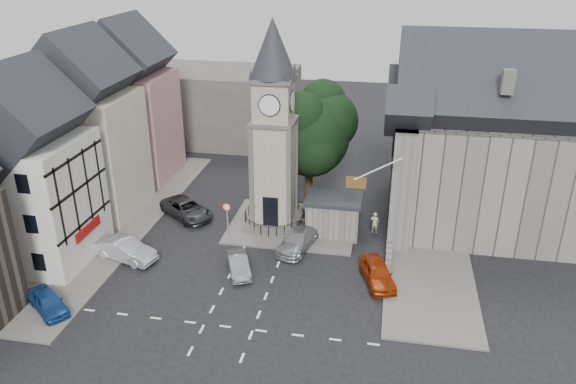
% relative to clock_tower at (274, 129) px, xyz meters
% --- Properties ---
extents(ground, '(120.00, 120.00, 0.00)m').
position_rel_clock_tower_xyz_m(ground, '(0.00, -7.99, -8.12)').
color(ground, black).
rests_on(ground, ground).
extents(pavement_west, '(6.00, 30.00, 0.14)m').
position_rel_clock_tower_xyz_m(pavement_west, '(-12.50, -1.99, -8.05)').
color(pavement_west, '#595651').
rests_on(pavement_west, ground).
extents(pavement_east, '(6.00, 26.00, 0.14)m').
position_rel_clock_tower_xyz_m(pavement_east, '(12.00, 0.01, -8.05)').
color(pavement_east, '#595651').
rests_on(pavement_east, ground).
extents(central_island, '(10.00, 8.00, 0.16)m').
position_rel_clock_tower_xyz_m(central_island, '(1.50, 0.01, -8.04)').
color(central_island, '#595651').
rests_on(central_island, ground).
extents(road_markings, '(20.00, 8.00, 0.01)m').
position_rel_clock_tower_xyz_m(road_markings, '(0.00, -13.49, -8.12)').
color(road_markings, silver).
rests_on(road_markings, ground).
extents(clock_tower, '(4.86, 4.86, 16.25)m').
position_rel_clock_tower_xyz_m(clock_tower, '(0.00, 0.00, 0.00)').
color(clock_tower, '#4C4944').
rests_on(clock_tower, ground).
extents(stone_shelter, '(4.30, 3.30, 3.08)m').
position_rel_clock_tower_xyz_m(stone_shelter, '(4.80, -0.49, -6.57)').
color(stone_shelter, '#64615C').
rests_on(stone_shelter, ground).
extents(town_tree, '(7.20, 7.20, 10.80)m').
position_rel_clock_tower_xyz_m(town_tree, '(2.00, 5.01, -1.15)').
color(town_tree, black).
rests_on(town_tree, ground).
extents(warning_sign_post, '(0.70, 0.19, 2.85)m').
position_rel_clock_tower_xyz_m(warning_sign_post, '(-3.20, -2.56, -6.09)').
color(warning_sign_post, black).
rests_on(warning_sign_post, ground).
extents(terrace_pink, '(8.10, 7.60, 12.80)m').
position_rel_clock_tower_xyz_m(terrace_pink, '(-15.50, 8.01, -1.54)').
color(terrace_pink, '#B97F84').
rests_on(terrace_pink, ground).
extents(terrace_cream, '(8.10, 7.60, 12.80)m').
position_rel_clock_tower_xyz_m(terrace_cream, '(-15.50, 0.01, -1.54)').
color(terrace_cream, beige).
rests_on(terrace_cream, ground).
extents(terrace_tudor, '(8.10, 7.60, 12.00)m').
position_rel_clock_tower_xyz_m(terrace_tudor, '(-15.50, -7.99, -1.93)').
color(terrace_tudor, silver).
rests_on(terrace_tudor, ground).
extents(backdrop_west, '(20.00, 10.00, 8.00)m').
position_rel_clock_tower_xyz_m(backdrop_west, '(-12.00, 20.01, -4.12)').
color(backdrop_west, '#4C4944').
rests_on(backdrop_west, ground).
extents(east_building, '(14.40, 11.40, 12.60)m').
position_rel_clock_tower_xyz_m(east_building, '(15.59, 3.01, -1.86)').
color(east_building, '#64615C').
rests_on(east_building, ground).
extents(east_boundary_wall, '(0.40, 16.00, 0.90)m').
position_rel_clock_tower_xyz_m(east_boundary_wall, '(9.20, 2.01, -7.67)').
color(east_boundary_wall, '#64615C').
rests_on(east_boundary_wall, ground).
extents(flagpole, '(3.68, 0.10, 2.74)m').
position_rel_clock_tower_xyz_m(flagpole, '(8.00, -3.99, -1.12)').
color(flagpole, white).
rests_on(flagpole, ground).
extents(car_west_blue, '(3.96, 3.55, 1.30)m').
position_rel_clock_tower_xyz_m(car_west_blue, '(-11.40, -13.99, -7.47)').
color(car_west_blue, navy).
rests_on(car_west_blue, ground).
extents(car_west_silver, '(5.02, 2.89, 1.56)m').
position_rel_clock_tower_xyz_m(car_west_silver, '(-9.43, -7.31, -7.34)').
color(car_west_silver, '#B4B6BD').
rests_on(car_west_silver, ground).
extents(car_west_grey, '(5.61, 5.08, 1.45)m').
position_rel_clock_tower_xyz_m(car_west_grey, '(-7.50, 0.01, -7.39)').
color(car_west_grey, '#29292B').
rests_on(car_west_grey, ground).
extents(car_island_silver, '(2.71, 3.95, 1.23)m').
position_rel_clock_tower_xyz_m(car_island_silver, '(-1.00, -7.49, -7.50)').
color(car_island_silver, gray).
rests_on(car_island_silver, ground).
extents(car_island_east, '(3.08, 5.12, 1.39)m').
position_rel_clock_tower_xyz_m(car_island_east, '(2.50, -3.49, -7.43)').
color(car_island_east, gray).
rests_on(car_island_east, ground).
extents(car_east_red, '(3.02, 4.69, 1.49)m').
position_rel_clock_tower_xyz_m(car_east_red, '(8.50, -7.03, -7.38)').
color(car_east_red, '#952B08').
rests_on(car_east_red, ground).
extents(pedestrian, '(0.67, 0.47, 1.75)m').
position_rel_clock_tower_xyz_m(pedestrian, '(8.00, 0.10, -7.25)').
color(pedestrian, beige).
rests_on(pedestrian, ground).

